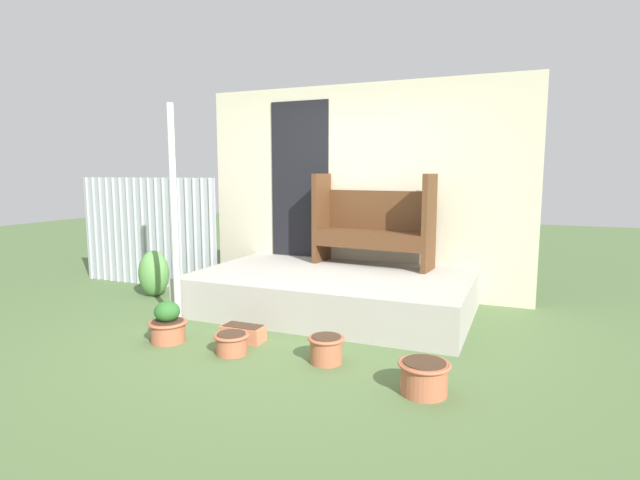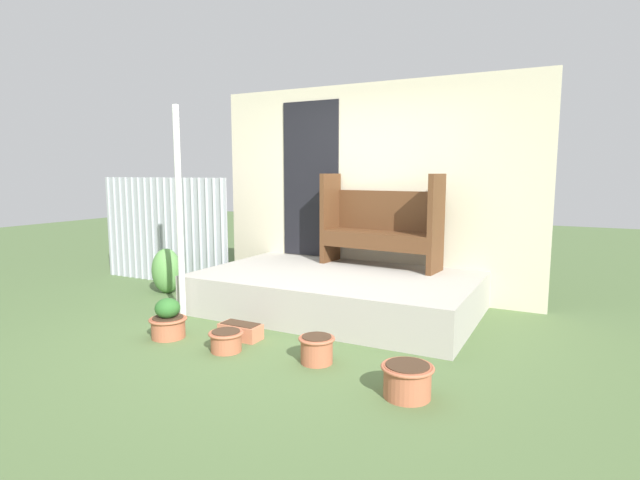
{
  "view_description": "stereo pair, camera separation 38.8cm",
  "coord_description": "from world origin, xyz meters",
  "px_view_note": "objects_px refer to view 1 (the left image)",
  "views": [
    {
      "loc": [
        2.01,
        -4.1,
        1.52
      ],
      "look_at": [
        0.16,
        0.32,
        0.87
      ],
      "focal_mm": 28.0,
      "sensor_mm": 36.0,
      "label": 1
    },
    {
      "loc": [
        2.36,
        -3.94,
        1.52
      ],
      "look_at": [
        0.16,
        0.32,
        0.87
      ],
      "focal_mm": 28.0,
      "sensor_mm": 36.0,
      "label": 2
    }
  ],
  "objects_px": {
    "flower_pot_left": "(168,324)",
    "flower_pot_far_right": "(424,376)",
    "support_post": "(174,215)",
    "shrub_by_fence": "(154,273)",
    "flower_pot_middle": "(232,342)",
    "bench": "(373,222)",
    "flower_pot_right": "(326,348)",
    "planter_box_rect": "(243,333)"
  },
  "relations": [
    {
      "from": "support_post",
      "to": "bench",
      "type": "relative_size",
      "value": 1.51
    },
    {
      "from": "support_post",
      "to": "flower_pot_right",
      "type": "xyz_separation_m",
      "value": [
        1.83,
        -0.46,
        -0.97
      ]
    },
    {
      "from": "flower_pot_left",
      "to": "flower_pot_right",
      "type": "relative_size",
      "value": 1.25
    },
    {
      "from": "flower_pot_middle",
      "to": "shrub_by_fence",
      "type": "relative_size",
      "value": 0.53
    },
    {
      "from": "flower_pot_right",
      "to": "flower_pot_left",
      "type": "bearing_deg",
      "value": -176.85
    },
    {
      "from": "flower_pot_middle",
      "to": "flower_pot_far_right",
      "type": "relative_size",
      "value": 0.82
    },
    {
      "from": "bench",
      "to": "flower_pot_far_right",
      "type": "xyz_separation_m",
      "value": [
        1.08,
        -2.35,
        -0.82
      ]
    },
    {
      "from": "flower_pot_left",
      "to": "flower_pot_middle",
      "type": "distance_m",
      "value": 0.7
    },
    {
      "from": "support_post",
      "to": "flower_pot_middle",
      "type": "height_order",
      "value": "support_post"
    },
    {
      "from": "flower_pot_left",
      "to": "flower_pot_right",
      "type": "xyz_separation_m",
      "value": [
        1.51,
        0.08,
        -0.04
      ]
    },
    {
      "from": "flower_pot_middle",
      "to": "planter_box_rect",
      "type": "xyz_separation_m",
      "value": [
        -0.08,
        0.32,
        -0.03
      ]
    },
    {
      "from": "support_post",
      "to": "shrub_by_fence",
      "type": "xyz_separation_m",
      "value": [
        -0.96,
        0.76,
        -0.81
      ]
    },
    {
      "from": "flower_pot_middle",
      "to": "planter_box_rect",
      "type": "bearing_deg",
      "value": 104.58
    },
    {
      "from": "flower_pot_far_right",
      "to": "flower_pot_right",
      "type": "bearing_deg",
      "value": 162.46
    },
    {
      "from": "flower_pot_left",
      "to": "shrub_by_fence",
      "type": "height_order",
      "value": "shrub_by_fence"
    },
    {
      "from": "flower_pot_left",
      "to": "flower_pot_far_right",
      "type": "distance_m",
      "value": 2.35
    },
    {
      "from": "flower_pot_right",
      "to": "planter_box_rect",
      "type": "xyz_separation_m",
      "value": [
        -0.89,
        0.2,
        -0.05
      ]
    },
    {
      "from": "flower_pot_left",
      "to": "planter_box_rect",
      "type": "distance_m",
      "value": 0.68
    },
    {
      "from": "flower_pot_right",
      "to": "bench",
      "type": "bearing_deg",
      "value": 96.72
    },
    {
      "from": "flower_pot_left",
      "to": "bench",
      "type": "bearing_deg",
      "value": 59.77
    },
    {
      "from": "flower_pot_right",
      "to": "shrub_by_fence",
      "type": "bearing_deg",
      "value": 156.45
    },
    {
      "from": "bench",
      "to": "shrub_by_fence",
      "type": "bearing_deg",
      "value": -155.72
    },
    {
      "from": "flower_pot_left",
      "to": "shrub_by_fence",
      "type": "xyz_separation_m",
      "value": [
        -1.29,
        1.3,
        0.12
      ]
    },
    {
      "from": "bench",
      "to": "flower_pot_left",
      "type": "xyz_separation_m",
      "value": [
        -1.27,
        -2.17,
        -0.78
      ]
    },
    {
      "from": "flower_pot_left",
      "to": "shrub_by_fence",
      "type": "bearing_deg",
      "value": 134.62
    },
    {
      "from": "flower_pot_left",
      "to": "flower_pot_middle",
      "type": "xyz_separation_m",
      "value": [
        0.7,
        -0.04,
        -0.06
      ]
    },
    {
      "from": "flower_pot_left",
      "to": "shrub_by_fence",
      "type": "distance_m",
      "value": 1.83
    },
    {
      "from": "bench",
      "to": "planter_box_rect",
      "type": "xyz_separation_m",
      "value": [
        -0.65,
        -1.89,
        -0.87
      ]
    },
    {
      "from": "flower_pot_far_right",
      "to": "planter_box_rect",
      "type": "distance_m",
      "value": 1.79
    },
    {
      "from": "support_post",
      "to": "flower_pot_far_right",
      "type": "bearing_deg",
      "value": -15.17
    },
    {
      "from": "support_post",
      "to": "flower_pot_middle",
      "type": "relative_size",
      "value": 7.28
    },
    {
      "from": "shrub_by_fence",
      "to": "support_post",
      "type": "bearing_deg",
      "value": -38.27
    },
    {
      "from": "flower_pot_left",
      "to": "flower_pot_right",
      "type": "distance_m",
      "value": 1.51
    },
    {
      "from": "flower_pot_middle",
      "to": "flower_pot_far_right",
      "type": "xyz_separation_m",
      "value": [
        1.65,
        -0.14,
        0.03
      ]
    },
    {
      "from": "support_post",
      "to": "bench",
      "type": "xyz_separation_m",
      "value": [
        1.59,
        1.63,
        -0.15
      ]
    },
    {
      "from": "shrub_by_fence",
      "to": "planter_box_rect",
      "type": "bearing_deg",
      "value": -28.3
    },
    {
      "from": "flower_pot_left",
      "to": "flower_pot_right",
      "type": "height_order",
      "value": "flower_pot_left"
    },
    {
      "from": "planter_box_rect",
      "to": "flower_pot_far_right",
      "type": "bearing_deg",
      "value": -14.86
    },
    {
      "from": "flower_pot_far_right",
      "to": "shrub_by_fence",
      "type": "height_order",
      "value": "shrub_by_fence"
    },
    {
      "from": "flower_pot_middle",
      "to": "flower_pot_right",
      "type": "height_order",
      "value": "flower_pot_right"
    },
    {
      "from": "support_post",
      "to": "flower_pot_far_right",
      "type": "xyz_separation_m",
      "value": [
        2.67,
        -0.72,
        -0.97
      ]
    },
    {
      "from": "flower_pot_left",
      "to": "flower_pot_far_right",
      "type": "height_order",
      "value": "flower_pot_left"
    }
  ]
}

